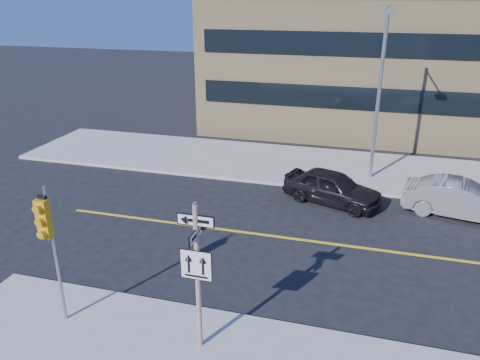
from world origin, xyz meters
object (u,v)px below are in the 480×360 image
(parked_car_a, at_px, (332,187))
(streetlight_a, at_px, (380,85))
(traffic_signal, at_px, (47,230))
(sign_pole, at_px, (197,270))
(parked_car_b, at_px, (462,200))

(parked_car_a, bearing_deg, streetlight_a, -7.67)
(traffic_signal, bearing_deg, streetlight_a, 59.20)
(sign_pole, xyz_separation_m, streetlight_a, (4.00, 13.27, 2.32))
(sign_pole, relative_size, parked_car_a, 0.94)
(parked_car_a, relative_size, streetlight_a, 0.54)
(parked_car_b, distance_m, streetlight_a, 6.18)
(parked_car_a, distance_m, parked_car_b, 5.24)
(parked_car_b, bearing_deg, traffic_signal, 142.55)
(sign_pole, xyz_separation_m, parked_car_a, (2.41, 10.23, -1.70))
(parked_car_a, height_order, parked_car_b, parked_car_b)
(traffic_signal, height_order, streetlight_a, streetlight_a)
(sign_pole, xyz_separation_m, traffic_signal, (-4.00, -0.15, 0.59))
(sign_pole, height_order, parked_car_a, sign_pole)
(sign_pole, bearing_deg, streetlight_a, 73.23)
(sign_pole, xyz_separation_m, parked_car_b, (7.65, 10.29, -1.69))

